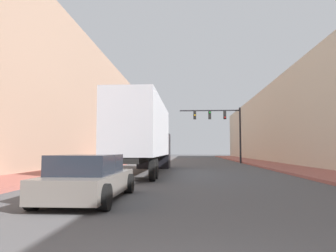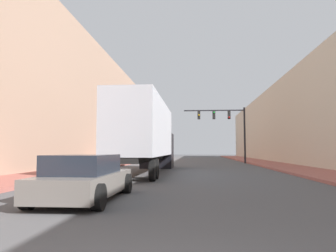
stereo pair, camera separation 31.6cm
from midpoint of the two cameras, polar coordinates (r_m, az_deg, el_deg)
sidewalk_right at (r=33.20m, az=16.33°, el=-6.36°), size 3.32×80.00×0.15m
sidewalk_left at (r=33.35m, az=-10.20°, el=-6.45°), size 3.32×80.00×0.15m
building_right at (r=34.63m, az=23.73°, el=1.12°), size 6.00×80.00×8.84m
building_left at (r=35.03m, az=-17.52°, el=3.63°), size 6.00×80.00×12.15m
semi_truck at (r=20.52m, az=-4.47°, el=-1.56°), size 2.43×13.55×4.23m
sedan_car at (r=9.73m, az=-14.54°, el=-8.82°), size 1.98×4.50×1.29m
traffic_signal_gantry at (r=36.17m, az=9.33°, el=0.49°), size 6.65×0.35×6.04m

